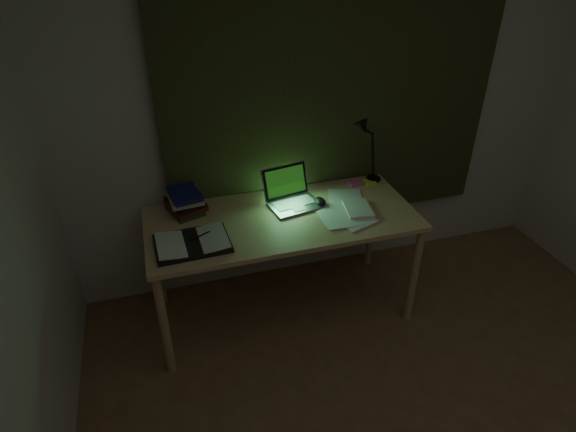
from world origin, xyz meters
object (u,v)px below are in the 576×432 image
(open_textbook, at_px, (192,243))
(desk_lamp, at_px, (377,145))
(loose_papers, at_px, (349,208))
(laptop, at_px, (295,191))
(desk, at_px, (283,266))
(book_stack, at_px, (185,202))

(open_textbook, height_order, desk_lamp, desk_lamp)
(open_textbook, xyz_separation_m, loose_papers, (0.97, 0.10, -0.01))
(loose_papers, bearing_deg, laptop, 156.57)
(desk, distance_m, desk_lamp, 1.01)
(laptop, height_order, loose_papers, laptop)
(laptop, xyz_separation_m, desk_lamp, (0.62, 0.19, 0.15))
(laptop, bearing_deg, open_textbook, -170.94)
(desk_lamp, bearing_deg, loose_papers, -148.41)
(desk, height_order, desk_lamp, desk_lamp)
(open_textbook, bearing_deg, desk, 11.83)
(loose_papers, relative_size, desk_lamp, 0.70)
(open_textbook, xyz_separation_m, book_stack, (0.01, 0.36, 0.06))
(laptop, distance_m, desk_lamp, 0.66)
(laptop, bearing_deg, book_stack, 158.82)
(loose_papers, bearing_deg, book_stack, 165.13)
(open_textbook, relative_size, book_stack, 1.78)
(laptop, relative_size, loose_papers, 0.94)
(desk, bearing_deg, open_textbook, -165.93)
(book_stack, bearing_deg, loose_papers, -14.87)
(desk, relative_size, laptop, 4.70)
(desk, relative_size, loose_papers, 4.44)
(open_textbook, bearing_deg, laptop, 17.38)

